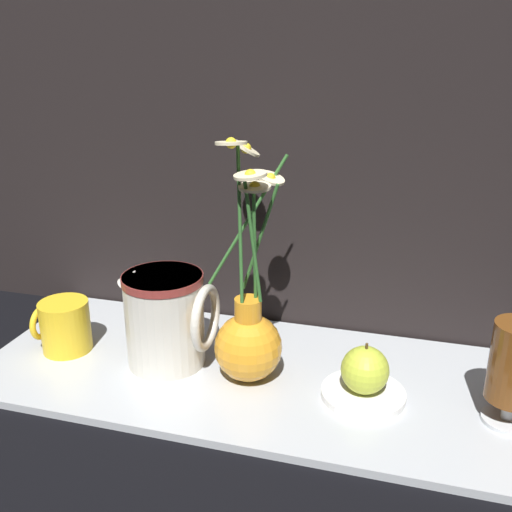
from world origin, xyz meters
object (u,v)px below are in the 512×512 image
(ceramic_pitcher, at_px, (167,316))
(orange_fruit, at_px, (365,370))
(vase_with_flowers, at_px, (248,335))
(yellow_mug, at_px, (64,326))

(ceramic_pitcher, relative_size, orange_fruit, 2.10)
(orange_fruit, bearing_deg, ceramic_pitcher, 177.22)
(vase_with_flowers, bearing_deg, yellow_mug, -179.92)
(vase_with_flowers, xyz_separation_m, orange_fruit, (0.17, -0.01, -0.03))
(ceramic_pitcher, distance_m, orange_fruit, 0.31)
(yellow_mug, distance_m, orange_fruit, 0.49)
(yellow_mug, bearing_deg, orange_fruit, -0.85)
(yellow_mug, height_order, ceramic_pitcher, ceramic_pitcher)
(vase_with_flowers, relative_size, yellow_mug, 4.02)
(yellow_mug, relative_size, ceramic_pitcher, 0.56)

